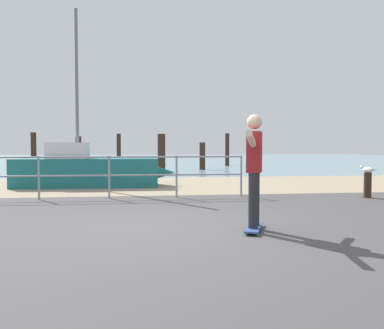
{
  "coord_description": "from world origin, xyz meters",
  "views": [
    {
      "loc": [
        -0.38,
        -5.95,
        1.25
      ],
      "look_at": [
        0.62,
        2.0,
        0.9
      ],
      "focal_mm": 36.61,
      "sensor_mm": 36.0,
      "label": 1
    }
  ],
  "objects_px": {
    "sailboat": "(93,170)",
    "skateboard": "(254,227)",
    "skateboarder": "(254,163)",
    "bollard_short": "(368,186)",
    "seagull": "(367,170)"
  },
  "relations": [
    {
      "from": "bollard_short",
      "to": "seagull",
      "type": "height_order",
      "value": "seagull"
    },
    {
      "from": "skateboarder",
      "to": "bollard_short",
      "type": "relative_size",
      "value": 2.6
    },
    {
      "from": "skateboard",
      "to": "seagull",
      "type": "relative_size",
      "value": 1.69
    },
    {
      "from": "bollard_short",
      "to": "sailboat",
      "type": "bearing_deg",
      "value": 152.27
    },
    {
      "from": "seagull",
      "to": "bollard_short",
      "type": "bearing_deg",
      "value": -75.52
    },
    {
      "from": "skateboarder",
      "to": "bollard_short",
      "type": "bearing_deg",
      "value": 41.02
    },
    {
      "from": "skateboard",
      "to": "bollard_short",
      "type": "bearing_deg",
      "value": 41.02
    },
    {
      "from": "skateboarder",
      "to": "bollard_short",
      "type": "height_order",
      "value": "skateboarder"
    },
    {
      "from": "sailboat",
      "to": "skateboard",
      "type": "bearing_deg",
      "value": -65.52
    },
    {
      "from": "sailboat",
      "to": "skateboarder",
      "type": "xyz_separation_m",
      "value": [
        3.19,
        -7.02,
        0.49
      ]
    },
    {
      "from": "sailboat",
      "to": "seagull",
      "type": "relative_size",
      "value": 11.47
    },
    {
      "from": "skateboarder",
      "to": "seagull",
      "type": "distance_m",
      "value": 5.09
    },
    {
      "from": "bollard_short",
      "to": "seagull",
      "type": "distance_m",
      "value": 0.39
    },
    {
      "from": "skateboarder",
      "to": "skateboard",
      "type": "bearing_deg",
      "value": -9.46
    },
    {
      "from": "sailboat",
      "to": "seagull",
      "type": "height_order",
      "value": "sailboat"
    }
  ]
}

